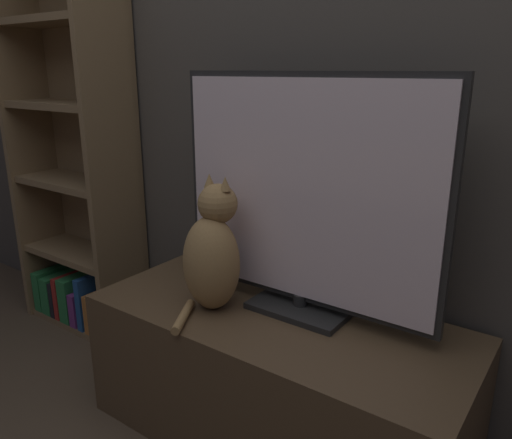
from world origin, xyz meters
TOP-DOWN VIEW (x-y plane):
  - wall_back at (0.00, 1.22)m, footprint 4.80×0.05m
  - tv_stand at (0.00, 0.91)m, footprint 1.24×0.54m
  - tv at (0.05, 0.99)m, footprint 0.89×0.19m
  - cat at (-0.20, 0.85)m, footprint 0.21×0.32m
  - bookshelf at (-1.23, 1.09)m, footprint 0.63×0.28m

SIDE VIEW (x-z plane):
  - tv_stand at x=0.00m, z-range 0.00..0.46m
  - cat at x=-0.20m, z-range 0.42..0.86m
  - bookshelf at x=-1.23m, z-range -0.11..1.67m
  - tv at x=0.05m, z-range 0.46..1.21m
  - wall_back at x=0.00m, z-range 0.00..2.60m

